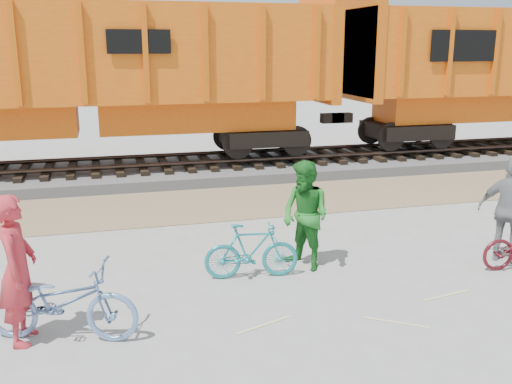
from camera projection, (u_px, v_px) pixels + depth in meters
ground at (312, 294)px, 8.84m from camera, size 120.00×120.00×0.00m
gravel_strip at (233, 202)px, 13.98m from camera, size 120.00×3.00×0.02m
ballast_bed at (208, 168)px, 17.22m from camera, size 120.00×4.00×0.30m
track at (207, 158)px, 17.14m from camera, size 120.00×2.60×0.24m
hopper_car_center at (85, 73)px, 15.67m from camera, size 14.00×3.13×4.65m
bicycle_blue at (61, 302)px, 7.34m from camera, size 2.13×1.31×1.06m
bicycle_teal at (251, 251)px, 9.34m from camera, size 1.59×0.63×0.93m
person_solo at (17, 270)px, 7.20m from camera, size 0.52×0.75×1.97m
person_man at (305, 216)px, 9.67m from camera, size 1.05×1.14×1.87m
person_woman at (511, 211)px, 9.97m from camera, size 1.06×1.12×1.87m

